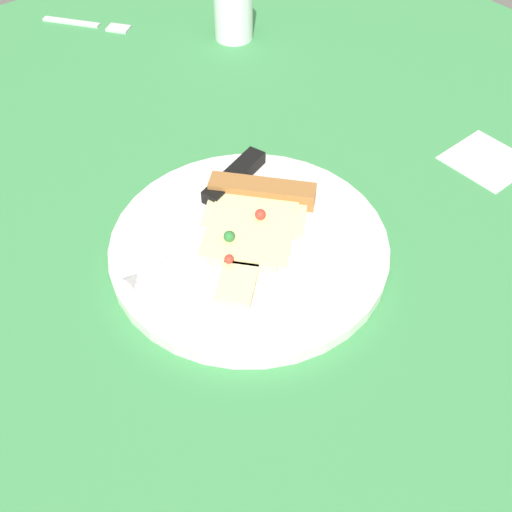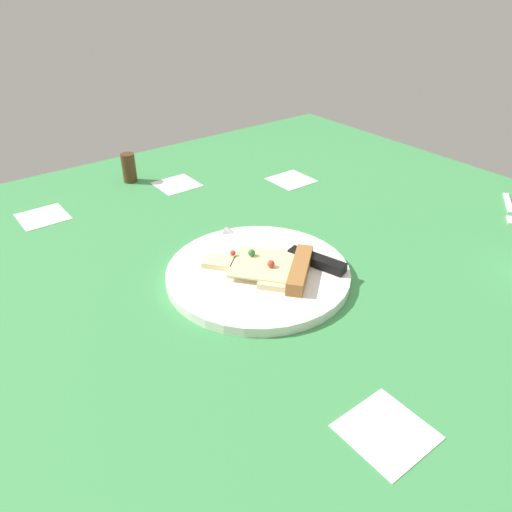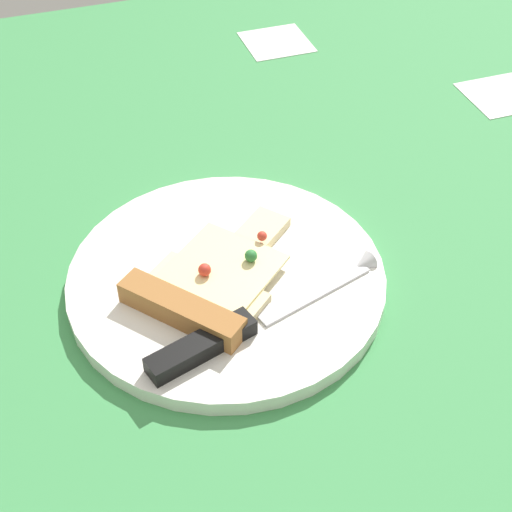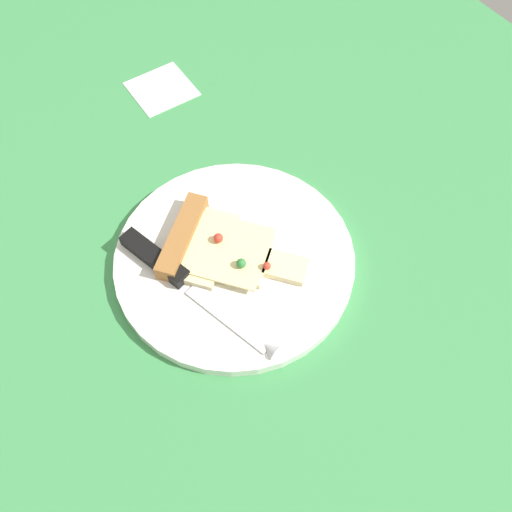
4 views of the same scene
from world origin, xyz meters
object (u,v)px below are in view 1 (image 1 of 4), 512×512
object	(u,v)px
fork	(91,23)
drinking_glass	(233,11)
plate	(249,246)
knife	(211,200)
pizza_slice	(253,219)

from	to	relation	value
fork	drinking_glass	bearing A→B (deg)	95.64
plate	knife	size ratio (longest dim) A/B	1.27
plate	knife	xyz separation A→B (cm)	(-7.13, 0.39, 1.39)
pizza_slice	fork	distance (cm)	55.51
plate	drinking_glass	size ratio (longest dim) A/B	3.43
fork	pizza_slice	bearing A→B (deg)	44.22
drinking_glass	fork	xyz separation A→B (cm)	(-18.34, -15.76, -3.95)
plate	fork	world-z (taller)	plate
drinking_glass	pizza_slice	bearing A→B (deg)	-35.81
plate	fork	distance (cm)	57.52
knife	fork	world-z (taller)	knife
knife	fork	xyz separation A→B (cm)	(-49.05, 11.94, -1.78)
knife	fork	distance (cm)	50.52
pizza_slice	knife	size ratio (longest dim) A/B	0.78
knife	drinking_glass	world-z (taller)	drinking_glass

